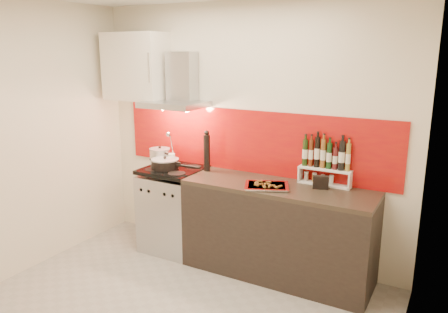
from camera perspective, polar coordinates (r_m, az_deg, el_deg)
The scene contains 15 objects.
back_wall at distance 4.46m, azimuth 2.82°, elevation 3.07°, with size 3.40×0.02×2.60m, color silver.
left_wall at distance 4.51m, azimuth -25.57°, elevation 1.85°, with size 0.02×2.80×2.60m, color silver.
right_wall at distance 2.67m, azimuth 22.54°, elevation -5.32°, with size 0.02×2.80×2.60m, color silver.
backsplash at distance 4.45m, azimuth 3.32°, elevation 1.97°, with size 3.00×0.02×0.64m, color #9D080F.
range_stove at distance 4.79m, azimuth -6.52°, elevation -6.92°, with size 0.60×0.60×0.91m.
counter at distance 4.25m, azimuth 6.98°, elevation -9.57°, with size 1.80×0.60×0.90m.
range_hood at distance 4.62m, azimuth -5.92°, elevation 8.92°, with size 0.62×0.50×0.61m.
upper_cabinet at distance 4.94m, azimuth -11.41°, elevation 11.44°, with size 0.70×0.35×0.72m, color white.
stock_pot at distance 4.85m, azimuth -8.36°, elevation 0.10°, with size 0.23×0.23×0.19m.
saute_pan at distance 4.63m, azimuth -7.64°, elevation -0.93°, with size 0.57×0.29×0.13m.
utensil_jar at distance 4.75m, azimuth -6.93°, elevation 0.13°, with size 0.08×0.12×0.39m.
pepper_mill at distance 4.51m, azimuth -2.26°, elevation 0.67°, with size 0.07×0.07×0.43m.
step_shelf at distance 4.14m, azimuth 13.08°, elevation -0.85°, with size 0.49×0.13×0.45m.
caddy_box at distance 4.05m, azimuth 12.51°, elevation -3.31°, with size 0.14×0.06×0.12m, color black.
baking_tray at distance 4.02m, azimuth 5.57°, elevation -3.82°, with size 0.48×0.44×0.03m.
Camera 1 is at (1.95, -2.53, 2.12)m, focal length 35.00 mm.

